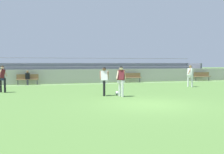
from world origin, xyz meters
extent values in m
plane|color=#517A38|center=(0.00, 0.00, 0.00)|extent=(160.00, 160.00, 0.00)
cube|color=white|center=(0.00, 11.91, 0.00)|extent=(44.00, 0.12, 0.01)
cube|color=#BCB7AD|center=(0.00, 13.16, 0.64)|extent=(48.00, 0.16, 1.28)
cube|color=#B2B2B7|center=(-0.57, 14.00, 0.36)|extent=(26.18, 0.36, 0.08)
cube|color=slate|center=(-0.57, 13.80, 0.18)|extent=(26.18, 0.04, 0.36)
cube|color=#B2B2B7|center=(-0.57, 14.62, 0.73)|extent=(26.18, 0.36, 0.08)
cube|color=slate|center=(-0.57, 14.42, 0.55)|extent=(26.18, 0.04, 0.36)
cube|color=#B2B2B7|center=(-0.57, 15.23, 1.09)|extent=(26.18, 0.36, 0.08)
cube|color=slate|center=(-0.57, 15.03, 0.91)|extent=(26.18, 0.04, 0.36)
cube|color=#B2B2B7|center=(-0.57, 15.85, 1.46)|extent=(26.18, 0.36, 0.08)
cube|color=slate|center=(-0.57, 15.65, 1.28)|extent=(26.18, 0.04, 0.36)
cube|color=#B2B2B7|center=(-0.57, 16.47, 1.82)|extent=(26.18, 0.36, 0.08)
cube|color=slate|center=(-0.57, 16.27, 1.64)|extent=(26.18, 0.04, 0.36)
cube|color=slate|center=(12.42, 15.23, 0.91)|extent=(0.20, 2.83, 1.82)
cylinder|color=slate|center=(-0.57, 16.72, 2.37)|extent=(26.18, 0.06, 0.06)
cube|color=olive|center=(11.65, 12.50, 0.45)|extent=(1.80, 0.40, 0.06)
cube|color=olive|center=(11.65, 12.68, 0.70)|extent=(1.80, 0.05, 0.40)
cylinder|color=#47474C|center=(10.87, 12.50, 0.23)|extent=(0.07, 0.07, 0.45)
cylinder|color=#47474C|center=(12.43, 12.50, 0.23)|extent=(0.07, 0.07, 0.45)
cube|color=olive|center=(-5.57, 12.50, 0.45)|extent=(1.80, 0.40, 0.06)
cube|color=olive|center=(-5.57, 12.68, 0.70)|extent=(1.80, 0.05, 0.40)
cylinder|color=#47474C|center=(-6.35, 12.50, 0.23)|extent=(0.07, 0.07, 0.45)
cylinder|color=#47474C|center=(-4.79, 12.50, 0.23)|extent=(0.07, 0.07, 0.45)
cube|color=olive|center=(3.91, 12.50, 0.45)|extent=(1.80, 0.40, 0.06)
cube|color=olive|center=(3.91, 12.68, 0.70)|extent=(1.80, 0.05, 0.40)
cylinder|color=#47474C|center=(3.13, 12.50, 0.23)|extent=(0.07, 0.07, 0.45)
cylinder|color=#47474C|center=(4.69, 12.50, 0.23)|extent=(0.07, 0.07, 0.45)
cylinder|color=#2D2D38|center=(-5.57, 12.28, 0.23)|extent=(0.16, 0.16, 0.45)
cube|color=black|center=(-5.57, 12.50, 0.74)|extent=(0.36, 0.24, 0.52)
sphere|color=brown|center=(-5.57, 12.50, 1.10)|extent=(0.21, 0.21, 0.21)
cylinder|color=black|center=(-1.20, 3.41, 0.43)|extent=(0.13, 0.13, 0.85)
cylinder|color=black|center=(-1.11, 3.75, 0.43)|extent=(0.13, 0.13, 0.85)
cube|color=white|center=(-1.15, 3.58, 0.83)|extent=(0.39, 0.28, 0.24)
cube|color=white|center=(-1.15, 3.58, 1.13)|extent=(0.44, 0.44, 0.60)
cylinder|color=brown|center=(-1.35, 3.65, 1.17)|extent=(0.14, 0.37, 0.47)
cylinder|color=brown|center=(-0.96, 3.51, 1.17)|extent=(0.14, 0.37, 0.47)
sphere|color=brown|center=(-1.15, 3.58, 1.52)|extent=(0.21, 0.21, 0.21)
sphere|color=black|center=(-1.15, 3.58, 1.54)|extent=(0.20, 0.20, 0.20)
cylinder|color=white|center=(-0.32, 2.78, 0.45)|extent=(0.13, 0.13, 0.90)
cylinder|color=white|center=(-0.37, 3.12, 0.45)|extent=(0.13, 0.13, 0.90)
cube|color=white|center=(-0.35, 2.95, 0.88)|extent=(0.42, 0.38, 0.24)
cube|color=#56191E|center=(-0.35, 2.95, 1.18)|extent=(0.53, 0.53, 0.60)
cylinder|color=beige|center=(-0.56, 2.94, 1.22)|extent=(0.26, 0.33, 0.48)
cylinder|color=beige|center=(-0.14, 2.96, 1.22)|extent=(0.26, 0.33, 0.48)
sphere|color=beige|center=(-0.35, 2.95, 1.57)|extent=(0.21, 0.21, 0.21)
sphere|color=black|center=(-0.35, 2.95, 1.59)|extent=(0.20, 0.20, 0.20)
cylinder|color=black|center=(-6.77, 6.82, 0.46)|extent=(0.13, 0.13, 0.91)
cylinder|color=black|center=(-7.04, 7.04, 0.46)|extent=(0.13, 0.13, 0.91)
cube|color=#232847|center=(-6.90, 6.93, 0.89)|extent=(0.30, 0.40, 0.24)
cube|color=#56191E|center=(-6.90, 6.93, 1.19)|extent=(0.41, 0.45, 0.59)
cylinder|color=beige|center=(-7.05, 6.79, 1.23)|extent=(0.31, 0.15, 0.50)
cylinder|color=beige|center=(-6.75, 7.08, 1.23)|extent=(0.31, 0.15, 0.50)
sphere|color=beige|center=(-6.90, 6.93, 1.58)|extent=(0.21, 0.21, 0.21)
sphere|color=black|center=(-6.90, 6.93, 1.60)|extent=(0.20, 0.20, 0.20)
cylinder|color=white|center=(6.73, 6.87, 0.45)|extent=(0.13, 0.13, 0.89)
cylinder|color=white|center=(6.54, 7.12, 0.45)|extent=(0.13, 0.13, 0.89)
cube|color=white|center=(6.64, 7.00, 0.87)|extent=(0.35, 0.42, 0.24)
cube|color=white|center=(6.64, 7.00, 1.17)|extent=(0.43, 0.47, 0.59)
cylinder|color=#A87A5B|center=(6.48, 6.87, 1.21)|extent=(0.38, 0.22, 0.46)
cylinder|color=#A87A5B|center=(6.80, 7.12, 1.21)|extent=(0.38, 0.22, 0.46)
sphere|color=#A87A5B|center=(6.64, 7.00, 1.56)|extent=(0.21, 0.21, 0.21)
sphere|color=brown|center=(6.64, 7.00, 1.58)|extent=(0.20, 0.20, 0.20)
sphere|color=white|center=(-0.35, 3.69, 0.11)|extent=(0.22, 0.22, 0.22)
camera|label=1|loc=(-4.87, -10.76, 1.87)|focal=41.90mm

